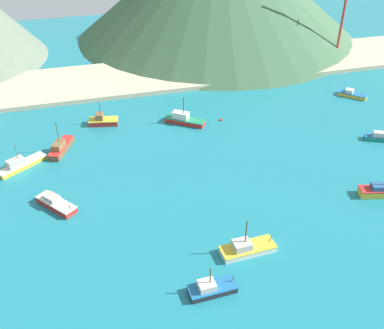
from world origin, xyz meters
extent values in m
cube|color=teal|center=(0.00, 30.00, -0.25)|extent=(260.00, 280.00, 0.50)
cube|color=brown|center=(-48.60, 62.68, 0.58)|extent=(5.93, 9.10, 1.15)
cube|color=red|center=(-48.60, 62.68, 1.25)|extent=(6.05, 9.29, 0.20)
cube|color=brown|center=(-49.06, 61.67, 1.99)|extent=(3.07, 3.82, 1.28)
cylinder|color=#4C3823|center=(-48.78, 62.28, 4.88)|extent=(0.16, 0.16, 4.49)
cube|color=red|center=(-19.31, 67.55, 0.52)|extent=(9.37, 7.87, 1.03)
cube|color=#238C5B|center=(-19.31, 67.55, 1.13)|extent=(9.56, 8.03, 0.20)
cube|color=silver|center=(-20.28, 68.25, 2.00)|extent=(4.36, 3.97, 1.54)
cylinder|color=#4C3823|center=(-19.65, 67.79, 4.75)|extent=(0.19, 0.19, 3.96)
cube|color=gold|center=(28.13, 70.01, 0.40)|extent=(7.03, 7.18, 0.80)
cube|color=#1E669E|center=(28.13, 70.01, 0.90)|extent=(7.17, 7.32, 0.20)
cube|color=beige|center=(27.49, 70.68, 1.44)|extent=(2.76, 2.75, 0.89)
cube|color=red|center=(-38.37, 72.45, 0.57)|extent=(7.23, 4.30, 1.14)
cube|color=gold|center=(-38.37, 72.45, 1.24)|extent=(7.37, 4.39, 0.20)
cube|color=brown|center=(-39.20, 72.62, 2.10)|extent=(2.17, 2.58, 1.51)
cylinder|color=#4C3823|center=(-38.86, 72.55, 4.54)|extent=(0.15, 0.15, 3.39)
cube|color=#28568C|center=(8.47, 30.10, 1.94)|extent=(3.59, 2.69, 0.95)
cube|color=silver|center=(-20.89, 22.70, 0.46)|extent=(8.98, 3.61, 0.91)
cube|color=gold|center=(-20.89, 22.70, 1.01)|extent=(9.16, 3.68, 0.20)
cube|color=#B2ADA3|center=(-21.99, 22.65, 1.76)|extent=(2.93, 2.52, 1.28)
cylinder|color=#4C3823|center=(-16.92, 22.90, 1.55)|extent=(0.56, 0.15, 1.24)
cylinder|color=#4C3823|center=(-21.43, 22.68, 4.52)|extent=(0.20, 0.20, 4.25)
cube|color=red|center=(-50.20, 42.77, 0.53)|extent=(7.22, 8.20, 1.05)
cube|color=white|center=(-50.20, 42.77, 1.15)|extent=(7.36, 8.37, 0.20)
cube|color=#B2ADA3|center=(-50.84, 43.59, 1.69)|extent=(3.26, 3.40, 0.88)
cylinder|color=#4C3823|center=(-47.88, 39.80, 1.79)|extent=(0.47, 0.56, 1.43)
cube|color=gold|center=(-56.64, 58.12, 0.44)|extent=(9.73, 7.68, 0.88)
cube|color=white|center=(-56.64, 58.12, 0.98)|extent=(9.93, 7.83, 0.20)
cube|color=#B2ADA3|center=(-57.69, 57.40, 1.86)|extent=(3.86, 3.41, 1.54)
cylinder|color=#4C3823|center=(-57.12, 57.79, 4.11)|extent=(0.11, 0.11, 2.96)
cube|color=#232328|center=(-28.89, 16.47, 0.44)|extent=(7.07, 3.10, 0.88)
cube|color=#1E669E|center=(-28.89, 16.47, 0.98)|extent=(7.21, 3.16, 0.20)
cube|color=beige|center=(-29.76, 16.44, 1.59)|extent=(2.55, 2.22, 1.02)
cylinder|color=#4C3823|center=(-25.76, 16.59, 1.49)|extent=(0.54, 0.14, 1.20)
cylinder|color=#4C3823|center=(-29.26, 16.45, 3.46)|extent=(0.18, 0.18, 2.73)
cube|color=beige|center=(21.21, 47.82, 1.52)|extent=(3.73, 2.68, 1.07)
sphere|color=red|center=(-10.53, 66.59, 0.13)|extent=(0.74, 0.74, 0.74)
cube|color=#C6B793|center=(0.00, 97.56, 0.60)|extent=(247.00, 24.73, 1.20)
cylinder|color=#B7332D|center=(38.88, 96.89, 17.89)|extent=(0.78, 0.78, 35.78)
camera|label=1|loc=(-43.80, -25.65, 51.86)|focal=42.11mm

